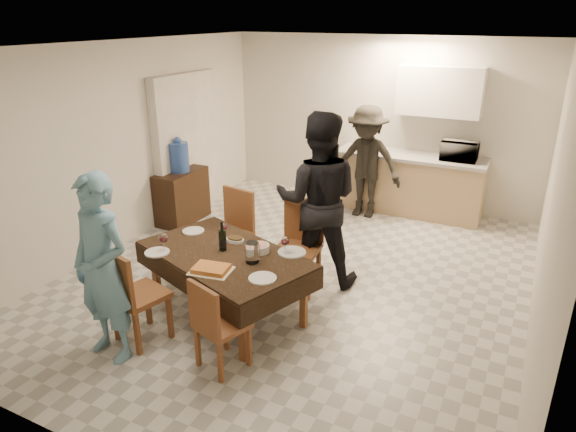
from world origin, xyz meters
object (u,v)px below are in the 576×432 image
at_px(person_far, 318,200).
at_px(person_kitchen, 366,162).
at_px(water_jug, 179,157).
at_px(savoury_tart, 211,269).
at_px(person_near, 102,269).
at_px(wine_bottle, 222,236).
at_px(console, 182,196).
at_px(dining_table, 225,256).
at_px(water_pitcher, 252,253).
at_px(microwave, 459,151).

xyz_separation_m(person_far, person_kitchen, (-0.18, 2.20, -0.14)).
xyz_separation_m(water_jug, person_kitchen, (2.33, 1.42, -0.14)).
xyz_separation_m(savoury_tart, person_near, (-0.65, -0.67, 0.16)).
height_order(water_jug, savoury_tart, water_jug).
bearing_deg(person_near, wine_bottle, 71.57).
distance_m(console, wine_bottle, 2.65).
bearing_deg(dining_table, savoury_tart, -55.36).
bearing_deg(savoury_tart, console, 132.84).
bearing_deg(console, water_pitcher, -39.29).
distance_m(water_pitcher, person_far, 1.14).
relative_size(microwave, person_far, 0.26).
height_order(console, savoury_tart, console).
relative_size(water_jug, person_kitchen, 0.25).
height_order(person_near, person_kitchen, person_near).
height_order(water_jug, person_far, person_far).
bearing_deg(person_far, dining_table, 44.15).
height_order(microwave, person_near, person_near).
bearing_deg(wine_bottle, person_near, -114.44).
relative_size(savoury_tart, person_far, 0.19).
bearing_deg(water_jug, microwave, 27.63).
height_order(water_pitcher, person_kitchen, person_kitchen).
bearing_deg(microwave, savoury_tart, 69.61).
xyz_separation_m(water_jug, savoury_tart, (2.05, -2.21, -0.28)).
height_order(person_near, person_far, person_far).
height_order(water_jug, water_pitcher, water_jug).
distance_m(water_jug, wine_bottle, 2.61).
relative_size(dining_table, water_pitcher, 9.77).
xyz_separation_m(water_jug, water_pitcher, (2.30, -1.88, -0.20)).
relative_size(water_pitcher, person_near, 0.12).
xyz_separation_m(wine_bottle, water_pitcher, (0.40, -0.10, -0.05)).
distance_m(dining_table, savoury_tart, 0.40).
bearing_deg(water_jug, dining_table, -43.20).
relative_size(dining_table, microwave, 3.93).
xyz_separation_m(microwave, person_kitchen, (-1.24, -0.45, -0.21)).
bearing_deg(console, savoury_tart, -47.16).
xyz_separation_m(dining_table, water_pitcher, (0.35, -0.05, 0.13)).
bearing_deg(microwave, dining_table, 66.40).
height_order(dining_table, water_pitcher, water_pitcher).
bearing_deg(person_kitchen, wine_bottle, -97.55).
relative_size(dining_table, wine_bottle, 6.43).
xyz_separation_m(console, person_near, (1.40, -2.88, 0.47)).
bearing_deg(person_far, water_jug, -35.61).
bearing_deg(microwave, water_pitcher, 71.34).
xyz_separation_m(console, wine_bottle, (1.90, -1.78, 0.45)).
relative_size(microwave, person_near, 0.29).
relative_size(microwave, person_kitchen, 0.30).
height_order(water_pitcher, person_far, person_far).
xyz_separation_m(console, person_far, (2.50, -0.78, 0.60)).
distance_m(water_jug, savoury_tart, 3.03).
bearing_deg(dining_table, wine_bottle, 154.90).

